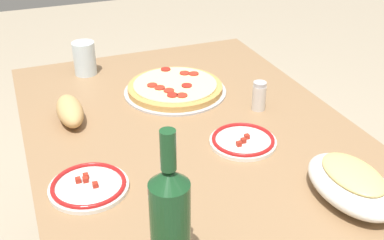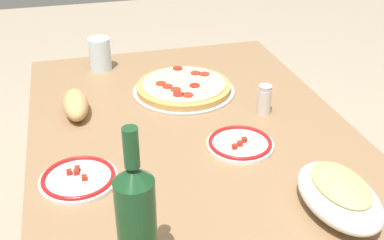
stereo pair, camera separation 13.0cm
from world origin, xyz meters
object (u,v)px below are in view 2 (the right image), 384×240
Objects in this scene: baked_pasta_dish at (339,194)px; side_plate_far at (79,178)px; bread_loaf at (76,104)px; side_plate_near at (240,144)px; dining_table at (192,168)px; water_glass at (100,54)px; wine_bottle at (136,218)px; pepperoni_pizza at (184,87)px; spice_shaker at (264,100)px.

baked_pasta_dish is 0.58m from side_plate_far.
side_plate_far is 0.33m from bread_loaf.
baked_pasta_dish is at bearing -158.28° from side_plate_near.
water_glass is at bearing 22.31° from dining_table.
side_plate_near is (0.35, -0.32, -0.11)m from wine_bottle.
pepperoni_pizza is 2.87× the size of water_glass.
spice_shaker reaches higher than bread_loaf.
side_plate_near is (-0.35, -0.06, -0.01)m from pepperoni_pizza.
dining_table is 7.20× the size of bread_loaf.
bread_loaf is at bearing 7.07° from wine_bottle.
side_plate_near is at bearing -125.71° from bread_loaf.
pepperoni_pizza is at bearing 9.95° from side_plate_near.
side_plate_near is at bearing -42.58° from wine_bottle.
dining_table is at bearing -119.63° from bread_loaf.
wine_bottle is 3.42× the size of spice_shaker.
dining_table is 0.57m from wine_bottle.
bread_loaf is at bearing 162.06° from water_glass.
baked_pasta_dish is at bearing -164.58° from pepperoni_pizza.
pepperoni_pizza is at bearing 15.42° from baked_pasta_dish.
baked_pasta_dish is 2.76× the size of spice_shaker.
pepperoni_pizza is 0.34m from bread_loaf.
pepperoni_pizza is at bearing -136.61° from water_glass.
dining_table is at bearing 99.90° from spice_shaker.
baked_pasta_dish is at bearing 178.25° from spice_shaker.
spice_shaker reaches higher than side_plate_near.
dining_table is 0.28m from spice_shaker.
side_plate_far is at bearing 65.36° from baked_pasta_dish.
dining_table is 10.91× the size of water_glass.
wine_bottle is 0.64m from bread_loaf.
baked_pasta_dish is 0.31m from side_plate_near.
baked_pasta_dish is 1.38× the size of side_plate_near.
side_plate_far is at bearing 177.66° from bread_loaf.
water_glass reaches higher than side_plate_near.
side_plate_far is 1.06× the size of bread_loaf.
baked_pasta_dish is 0.81× the size of wine_bottle.
water_glass is 0.64× the size of side_plate_near.
dining_table is 0.38m from side_plate_far.
side_plate_far is at bearing 110.42° from spice_shaker.
side_plate_far is 2.07× the size of spice_shaker.
wine_bottle reaches higher than baked_pasta_dish.
spice_shaker is at bearing -136.37° from water_glass.
baked_pasta_dish is 0.76m from bread_loaf.
water_glass reaches higher than bread_loaf.
baked_pasta_dish is 0.44m from spice_shaker.
dining_table is at bearing -25.61° from wine_bottle.
pepperoni_pizza is 0.34m from water_glass.
wine_bottle is at bearing -162.98° from side_plate_far.
spice_shaker is (-0.44, -0.42, -0.01)m from water_glass.
water_glass is at bearing 43.39° from pepperoni_pizza.
water_glass reaches higher than baked_pasta_dish.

